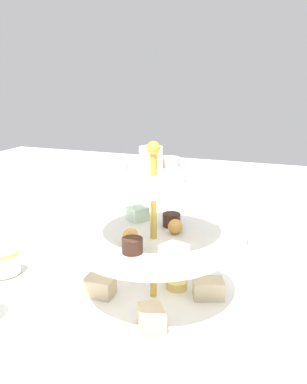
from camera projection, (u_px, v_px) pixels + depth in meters
The scene contains 5 objects.
ground_plane at pixel (154, 301), 0.66m from camera, with size 2.40×2.40×0.00m, color white.
tiered_serving_stand at pixel (154, 254), 0.64m from camera, with size 0.30×0.30×0.26m.
water_glass_tall_right at pixel (232, 223), 0.85m from camera, with size 0.07×0.07×0.11m, color silver.
teacup_with_saucer at pixel (4, 263), 0.74m from camera, with size 0.09×0.09×0.05m.
butter_knife_right at pixel (92, 234), 0.94m from camera, with size 0.17×0.01×0.00m, color silver.
Camera 1 is at (-0.55, -0.21, 0.35)m, focal length 38.01 mm.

